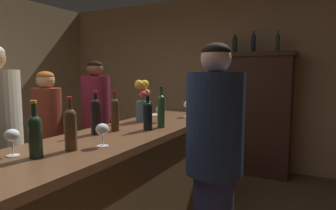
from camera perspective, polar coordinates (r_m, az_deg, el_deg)
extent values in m
cube|color=tan|center=(4.99, 5.46, 4.91)|extent=(5.31, 0.12, 2.73)
cube|color=brown|center=(2.50, -6.53, -17.01)|extent=(0.59, 2.55, 0.99)
cube|color=brown|center=(2.35, -6.69, -5.30)|extent=(0.68, 2.66, 0.05)
cube|color=#3A2219|center=(4.43, 16.37, -1.65)|extent=(1.07, 0.38, 1.78)
cube|color=#3B2411|center=(4.39, 16.72, 9.52)|extent=(1.15, 0.44, 0.06)
cylinder|color=#482E18|center=(2.26, -10.48, -2.33)|extent=(0.07, 0.07, 0.22)
sphere|color=#482E18|center=(2.25, -10.54, 0.42)|extent=(0.07, 0.07, 0.07)
cylinder|color=#482E18|center=(2.25, -10.56, 1.42)|extent=(0.02, 0.02, 0.08)
cylinder|color=red|center=(2.24, -10.58, 2.62)|extent=(0.02, 0.02, 0.02)
cylinder|color=#1C301F|center=(1.68, -24.79, -6.30)|extent=(0.07, 0.07, 0.19)
sphere|color=#1C301F|center=(1.67, -24.95, -3.09)|extent=(0.07, 0.07, 0.07)
cylinder|color=#1C301F|center=(1.66, -25.03, -1.40)|extent=(0.03, 0.03, 0.10)
cylinder|color=gold|center=(1.65, -25.12, 0.57)|extent=(0.03, 0.03, 0.02)
cylinder|color=black|center=(2.28, -4.03, -2.62)|extent=(0.07, 0.07, 0.19)
sphere|color=black|center=(2.26, -4.05, -0.30)|extent=(0.07, 0.07, 0.07)
cylinder|color=black|center=(2.26, -4.06, 0.74)|extent=(0.03, 0.03, 0.08)
cylinder|color=#AC2127|center=(2.26, -4.07, 1.99)|extent=(0.03, 0.03, 0.02)
cylinder|color=#274A26|center=(2.37, -1.38, -1.63)|extent=(0.06, 0.06, 0.24)
sphere|color=#274A26|center=(2.36, -1.39, 1.22)|extent=(0.06, 0.06, 0.06)
cylinder|color=#274A26|center=(2.35, -1.39, 2.23)|extent=(0.02, 0.02, 0.08)
cylinder|color=black|center=(2.35, -1.40, 3.44)|extent=(0.03, 0.03, 0.02)
cylinder|color=#4A321D|center=(1.76, -18.72, -5.23)|extent=(0.07, 0.07, 0.21)
sphere|color=#4A321D|center=(1.75, -18.84, -1.90)|extent=(0.07, 0.07, 0.07)
cylinder|color=#4A321D|center=(1.74, -18.89, -0.42)|extent=(0.03, 0.03, 0.09)
cylinder|color=red|center=(1.74, -18.96, 1.34)|extent=(0.03, 0.03, 0.02)
cylinder|color=black|center=(2.18, -14.09, -2.69)|extent=(0.08, 0.08, 0.22)
sphere|color=black|center=(2.17, -14.17, 0.22)|extent=(0.08, 0.08, 0.08)
cylinder|color=black|center=(2.16, -14.20, 1.27)|extent=(0.03, 0.03, 0.08)
cylinder|color=#A8262D|center=(2.16, -14.24, 2.54)|extent=(0.03, 0.03, 0.02)
cylinder|color=white|center=(1.79, -28.37, -8.80)|extent=(0.07, 0.07, 0.00)
cylinder|color=white|center=(1.78, -28.44, -7.51)|extent=(0.01, 0.01, 0.08)
ellipsoid|color=white|center=(1.77, -28.56, -5.24)|extent=(0.08, 0.08, 0.07)
cylinder|color=white|center=(2.97, 3.81, -2.28)|extent=(0.07, 0.07, 0.00)
cylinder|color=white|center=(2.97, 3.81, -1.48)|extent=(0.01, 0.01, 0.08)
ellipsoid|color=white|center=(2.96, 3.82, 0.05)|extent=(0.08, 0.08, 0.08)
ellipsoid|color=#600C18|center=(2.96, 3.82, -0.38)|extent=(0.06, 0.06, 0.03)
cylinder|color=white|center=(1.83, -12.81, -7.92)|extent=(0.07, 0.07, 0.00)
cylinder|color=white|center=(1.82, -12.84, -6.86)|extent=(0.01, 0.01, 0.07)
ellipsoid|color=white|center=(1.80, -12.89, -4.72)|extent=(0.08, 0.08, 0.07)
cylinder|color=white|center=(2.65, -1.62, -3.32)|extent=(0.06, 0.06, 0.00)
cylinder|color=white|center=(2.65, -1.63, -2.50)|extent=(0.01, 0.01, 0.07)
ellipsoid|color=white|center=(2.64, -1.63, -0.90)|extent=(0.07, 0.07, 0.08)
ellipsoid|color=maroon|center=(2.64, -1.63, -1.37)|extent=(0.06, 0.06, 0.03)
cylinder|color=#415663|center=(2.70, -4.90, -1.22)|extent=(0.14, 0.14, 0.18)
cylinder|color=#38602D|center=(2.68, -4.35, 0.91)|extent=(0.01, 0.01, 0.17)
sphere|color=#D14E89|center=(2.68, -4.36, 2.69)|extent=(0.04, 0.04, 0.04)
cylinder|color=#38602D|center=(2.71, -4.18, 0.81)|extent=(0.01, 0.01, 0.15)
sphere|color=yellow|center=(2.70, -4.20, 2.41)|extent=(0.06, 0.06, 0.06)
cylinder|color=#38602D|center=(2.74, -4.64, 1.68)|extent=(0.01, 0.01, 0.23)
sphere|color=yellow|center=(2.73, -4.66, 4.09)|extent=(0.08, 0.08, 0.08)
cylinder|color=#38602D|center=(2.71, -5.75, 1.63)|extent=(0.01, 0.01, 0.23)
sphere|color=gold|center=(2.70, -5.78, 4.07)|extent=(0.09, 0.09, 0.09)
cylinder|color=#38602D|center=(2.68, -5.30, 0.58)|extent=(0.01, 0.01, 0.14)
sphere|color=#CD5078|center=(2.67, -5.32, 2.04)|extent=(0.04, 0.04, 0.04)
cylinder|color=#38602D|center=(2.66, -4.90, 0.62)|extent=(0.01, 0.01, 0.14)
sphere|color=red|center=(2.66, -4.92, 2.16)|extent=(0.06, 0.06, 0.06)
cylinder|color=white|center=(3.04, -2.76, -2.00)|extent=(0.15, 0.15, 0.01)
cylinder|color=#1F381E|center=(4.47, 13.10, 11.28)|extent=(0.07, 0.07, 0.21)
sphere|color=#1F381E|center=(4.48, 13.14, 12.59)|extent=(0.07, 0.07, 0.07)
cylinder|color=#1F381E|center=(4.48, 13.15, 13.05)|extent=(0.03, 0.03, 0.07)
cylinder|color=gold|center=(4.49, 13.16, 13.60)|extent=(0.03, 0.03, 0.02)
cylinder|color=#1B2532|center=(4.41, 16.57, 11.41)|extent=(0.06, 0.06, 0.23)
sphere|color=#1B2532|center=(4.42, 16.61, 12.91)|extent=(0.06, 0.06, 0.06)
cylinder|color=#1B2532|center=(4.43, 16.63, 13.43)|extent=(0.02, 0.02, 0.08)
cylinder|color=gold|center=(4.43, 16.65, 14.06)|extent=(0.03, 0.03, 0.02)
cylinder|color=#304533|center=(4.35, 20.88, 11.23)|extent=(0.06, 0.06, 0.22)
sphere|color=#304533|center=(4.37, 20.93, 12.65)|extent=(0.06, 0.06, 0.06)
cylinder|color=#304533|center=(4.37, 20.95, 13.18)|extent=(0.02, 0.02, 0.08)
cylinder|color=gold|center=(4.38, 20.98, 13.81)|extent=(0.03, 0.03, 0.02)
cylinder|color=#B6A19B|center=(3.89, -13.82, -9.92)|extent=(0.26, 0.26, 0.81)
cylinder|color=maroon|center=(3.76, -14.11, 0.75)|extent=(0.36, 0.36, 0.64)
sphere|color=brown|center=(3.74, -14.28, 6.99)|extent=(0.20, 0.20, 0.20)
ellipsoid|color=black|center=(3.74, -14.30, 7.69)|extent=(0.19, 0.19, 0.11)
cylinder|color=#4D6048|center=(2.74, -30.17, -17.26)|extent=(0.27, 0.27, 0.86)
cylinder|color=#ACA68E|center=(3.58, -22.42, -12.06)|extent=(0.23, 0.23, 0.77)
cylinder|color=maroon|center=(3.43, -22.88, -1.52)|extent=(0.32, 0.32, 0.55)
sphere|color=tan|center=(3.41, -23.15, 4.55)|extent=(0.19, 0.19, 0.19)
ellipsoid|color=#9E4F1A|center=(3.41, -23.18, 5.29)|extent=(0.18, 0.18, 0.11)
cylinder|color=navy|center=(1.80, 9.25, -3.62)|extent=(0.35, 0.35, 0.63)
sphere|color=#E1B08F|center=(1.78, 9.48, 9.15)|extent=(0.18, 0.18, 0.18)
ellipsoid|color=black|center=(1.78, 9.50, 10.48)|extent=(0.18, 0.18, 0.10)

